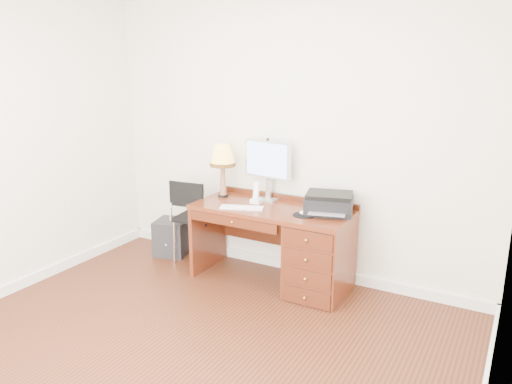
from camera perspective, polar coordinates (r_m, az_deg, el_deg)
The scene contains 12 objects.
ground at distance 3.91m, azimuth -8.21°, elevation -17.64°, with size 4.00×4.00×0.00m, color #38180C.
room_shell at distance 4.33m, azimuth -3.06°, elevation -13.27°, with size 4.00×4.00×4.00m.
desk at distance 4.66m, azimuth 5.36°, elevation -6.27°, with size 1.50×0.67×0.75m.
monitor at distance 4.86m, azimuth 1.28°, elevation 3.36°, with size 0.51×0.19×0.59m.
keyboard at distance 4.65m, azimuth -1.63°, elevation -1.79°, with size 0.40×0.11×0.02m, color white.
mouse_pad at distance 4.46m, azimuth 5.52°, elevation -2.53°, with size 0.20×0.20×0.04m.
printer at distance 4.53m, azimuth 8.34°, elevation -1.28°, with size 0.49×0.43×0.19m.
leg_lamp at distance 4.97m, azimuth -3.84°, elevation 3.82°, with size 0.26×0.26×0.53m.
phone at distance 4.80m, azimuth 0.05°, elevation -0.57°, with size 0.10×0.10×0.20m.
pen_cup at distance 4.70m, azimuth 7.30°, elevation -1.20°, with size 0.08×0.08×0.10m, color black.
chair at distance 5.24m, azimuth -7.21°, elevation -2.35°, with size 0.47×0.47×0.90m.
equipment_box at distance 5.60m, azimuth -9.56°, elevation -5.10°, with size 0.33×0.33×0.39m, color black.
Camera 1 is at (2.05, -2.59, 2.09)m, focal length 35.00 mm.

